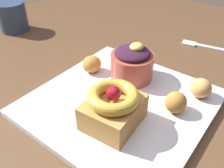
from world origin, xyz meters
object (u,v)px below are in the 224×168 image
object	(u,v)px
front_plate	(121,103)
berry_ramekin	(132,63)
fritter_back	(92,64)
fritter_front	(175,103)
cake_slice	(113,107)
coffee_mug	(12,17)
fritter_middle	(201,88)
fork	(202,46)

from	to	relation	value
front_plate	berry_ramekin	distance (m)	0.09
berry_ramekin	fritter_back	distance (m)	0.09
fritter_front	fritter_back	world-z (taller)	fritter_front
cake_slice	fritter_front	bearing A→B (deg)	-38.18
cake_slice	coffee_mug	bearing A→B (deg)	73.75
fritter_back	coffee_mug	distance (m)	0.35
cake_slice	fritter_middle	distance (m)	0.18
fritter_back	cake_slice	bearing A→B (deg)	-126.15
front_plate	fritter_back	xyz separation A→B (m)	(0.04, 0.11, 0.02)
cake_slice	fork	size ratio (longest dim) A/B	0.78
fritter_middle	fritter_front	bearing A→B (deg)	164.71
berry_ramekin	fritter_back	bearing A→B (deg)	112.37
fritter_middle	fritter_back	bearing A→B (deg)	105.37
front_plate	coffee_mug	world-z (taller)	coffee_mug
fritter_front	berry_ramekin	bearing A→B (deg)	69.96
fritter_front	fork	size ratio (longest dim) A/B	0.31
berry_ramekin	fritter_front	bearing A→B (deg)	-110.04
fritter_front	fritter_back	bearing A→B (deg)	87.18
berry_ramekin	fork	world-z (taller)	berry_ramekin
fork	fritter_middle	bearing A→B (deg)	98.10
berry_ramekin	coffee_mug	bearing A→B (deg)	88.59
fritter_front	cake_slice	bearing A→B (deg)	141.82
front_plate	fork	size ratio (longest dim) A/B	2.39
fork	coffee_mug	bearing A→B (deg)	15.07
fritter_front	coffee_mug	size ratio (longest dim) A/B	0.49
front_plate	fritter_middle	bearing A→B (deg)	-47.21
front_plate	fork	distance (m)	0.32
fritter_back	coffee_mug	bearing A→B (deg)	82.82
cake_slice	coffee_mug	world-z (taller)	cake_slice
berry_ramekin	coffee_mug	size ratio (longest dim) A/B	1.06
fritter_back	fork	distance (m)	0.31
cake_slice	fritter_front	size ratio (longest dim) A/B	2.48
front_plate	fork	xyz separation A→B (m)	(0.32, -0.03, -0.00)
fritter_back	berry_ramekin	bearing A→B (deg)	-67.63
front_plate	berry_ramekin	xyz separation A→B (m)	(0.07, 0.03, 0.04)
berry_ramekin	fork	size ratio (longest dim) A/B	0.69
front_plate	fritter_front	xyz separation A→B (m)	(0.03, -0.09, 0.02)
cake_slice	berry_ramekin	world-z (taller)	berry_ramekin
front_plate	fritter_back	bearing A→B (deg)	68.56
cake_slice	fork	world-z (taller)	cake_slice
cake_slice	berry_ramekin	bearing A→B (deg)	21.32
fritter_back	fritter_middle	bearing A→B (deg)	-74.63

